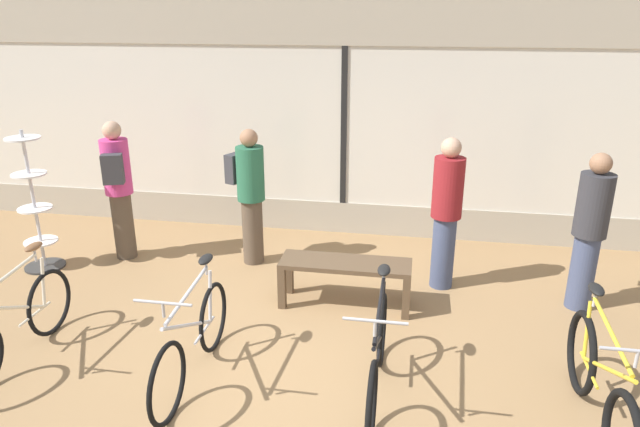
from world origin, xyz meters
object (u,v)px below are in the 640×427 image
at_px(bicycle_far_right, 600,388).
at_px(customer_mid_floor, 446,211).
at_px(bicycle_far_left, 16,323).
at_px(bicycle_left, 193,341).
at_px(display_bench, 345,270).
at_px(bicycle_right, 378,358).
at_px(customer_near_rack, 118,186).
at_px(customer_near_bench, 250,192).
at_px(accessory_rack, 36,213).
at_px(customer_by_window, 590,227).

bearing_deg(bicycle_far_right, customer_mid_floor, 115.60).
xyz_separation_m(bicycle_far_left, customer_mid_floor, (3.84, 2.19, 0.55)).
distance_m(bicycle_left, display_bench, 1.90).
height_order(bicycle_right, customer_near_rack, customer_near_rack).
bearing_deg(customer_mid_floor, customer_near_rack, 178.30).
height_order(bicycle_far_left, customer_near_bench, customer_near_bench).
xyz_separation_m(bicycle_far_right, customer_near_bench, (-3.45, 2.56, 0.54)).
bearing_deg(bicycle_left, bicycle_far_right, -1.62).
xyz_separation_m(bicycle_far_right, customer_near_rack, (-5.10, 2.40, 0.58)).
height_order(customer_near_rack, customer_near_bench, customer_near_rack).
bearing_deg(display_bench, accessory_rack, 175.45).
bearing_deg(customer_mid_floor, bicycle_left, -134.59).
distance_m(accessory_rack, customer_near_bench, 2.60).
bearing_deg(display_bench, bicycle_right, -72.88).
bearing_deg(accessory_rack, bicycle_far_left, -60.74).
height_order(bicycle_left, customer_near_bench, customer_near_bench).
bearing_deg(bicycle_far_right, display_bench, 142.66).
bearing_deg(bicycle_left, customer_near_bench, 94.74).
relative_size(accessory_rack, display_bench, 1.24).
relative_size(bicycle_right, customer_mid_floor, 0.98).
relative_size(bicycle_left, customer_near_bench, 0.98).
distance_m(bicycle_far_left, bicycle_far_right, 4.93).
bearing_deg(customer_near_bench, bicycle_far_right, -36.54).
relative_size(bicycle_left, bicycle_right, 0.97).
relative_size(bicycle_far_left, bicycle_far_right, 0.94).
bearing_deg(display_bench, bicycle_left, -125.90).
xyz_separation_m(customer_near_rack, customer_mid_floor, (4.01, -0.12, -0.04)).
bearing_deg(bicycle_right, display_bench, 107.12).
bearing_deg(accessory_rack, bicycle_far_right, -17.95).
height_order(bicycle_far_right, customer_by_window, customer_by_window).
distance_m(bicycle_far_left, bicycle_right, 3.26).
height_order(bicycle_right, bicycle_far_right, bicycle_far_right).
bearing_deg(accessory_rack, display_bench, -4.55).
xyz_separation_m(bicycle_far_left, display_bench, (2.80, 1.54, 0.04)).
relative_size(bicycle_left, display_bench, 1.20).
bearing_deg(customer_near_bench, bicycle_far_left, -120.94).
distance_m(display_bench, customer_near_rack, 3.12).
bearing_deg(bicycle_far_right, bicycle_far_left, 179.01).
distance_m(display_bench, customer_by_window, 2.58).
relative_size(customer_near_rack, customer_mid_floor, 1.01).
distance_m(accessory_rack, customer_near_rack, 1.01).
bearing_deg(customer_mid_floor, bicycle_far_left, -150.28).
bearing_deg(customer_mid_floor, bicycle_right, -104.94).
bearing_deg(bicycle_far_left, customer_near_bench, 59.06).
relative_size(display_bench, customer_mid_floor, 0.80).
xyz_separation_m(bicycle_right, bicycle_far_right, (1.67, -0.12, 0.01)).
xyz_separation_m(display_bench, customer_by_window, (2.50, 0.41, 0.51)).
relative_size(bicycle_far_right, display_bench, 1.27).
bearing_deg(customer_mid_floor, accessory_rack, -175.95).
bearing_deg(bicycle_right, customer_near_bench, 126.13).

